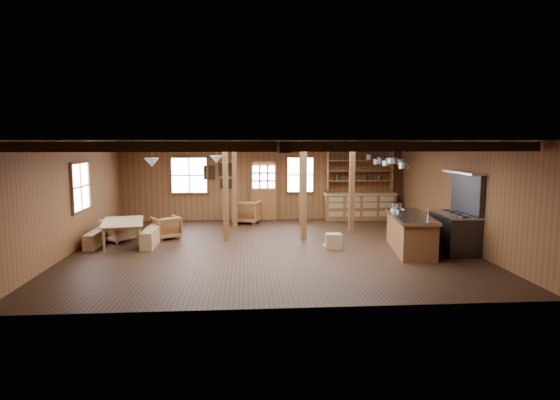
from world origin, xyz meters
The scene contains 22 objects.
room centered at (0.00, 0.00, 1.40)m, with size 10.04×9.04×2.84m.
ceiling_joists centered at (0.00, 0.18, 2.68)m, with size 9.80×8.82×0.18m.
timber_posts centered at (0.52, 2.08, 1.40)m, with size 3.95×2.35×2.80m.
back_door centered at (0.00, 4.45, 0.88)m, with size 1.02×0.08×2.15m.
window_back_left centered at (-2.60, 4.46, 1.60)m, with size 1.32×0.06×1.32m.
window_back_right centered at (1.30, 4.46, 1.60)m, with size 1.02×0.06×1.32m.
window_left centered at (-4.96, 0.50, 1.60)m, with size 0.14×1.24×1.32m.
notice_boards centered at (-1.50, 4.46, 1.64)m, with size 1.08×0.03×0.90m.
back_counter centered at (3.40, 4.20, 0.60)m, with size 2.55×0.60×2.45m.
pendant_lamps centered at (-2.25, 1.00, 2.25)m, with size 1.86×2.36×0.66m.
pot_rack centered at (3.17, 0.32, 2.26)m, with size 0.41×3.00×0.45m.
kitchen_island centered at (3.52, -0.64, 0.48)m, with size 1.23×2.60×1.20m.
step_stool centered at (1.62, -0.26, 0.20)m, with size 0.46×0.32×0.41m, color olive.
commercial_range centered at (4.65, -0.71, 0.65)m, with size 0.84×1.65×2.03m.
dining_table centered at (-3.90, 0.63, 0.33)m, with size 1.86×1.04×0.65m, color olive.
bench_wall centered at (-4.65, 0.63, 0.20)m, with size 0.27×1.45×0.40m, color olive.
bench_aisle centered at (-3.19, 0.63, 0.23)m, with size 0.31×1.66×0.46m, color olive.
armchair_a centered at (-2.93, 1.40, 0.33)m, with size 0.70×0.72×0.65m, color brown.
armchair_b centered at (-0.60, 3.80, 0.39)m, with size 0.84×0.86×0.78m, color brown.
armchair_c centered at (-4.20, 1.10, 0.33)m, with size 0.70×0.72×0.65m, color #996745.
counter_pot centered at (3.44, 0.32, 1.03)m, with size 0.30×0.30×0.18m, color #B2B5BA.
bowl centered at (3.41, -0.10, 0.97)m, with size 0.25×0.25×0.06m, color silver.
Camera 1 is at (-0.65, -12.01, 2.78)m, focal length 30.00 mm.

